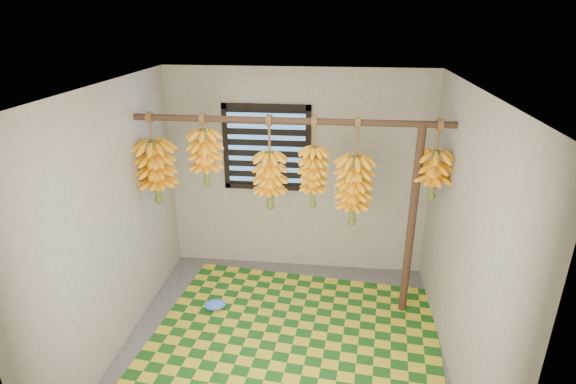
# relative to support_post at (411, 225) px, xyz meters

# --- Properties ---
(floor) EXTENTS (3.00, 3.00, 0.01)m
(floor) POSITION_rel_support_post_xyz_m (-1.20, -0.70, -1.00)
(floor) COLOR #464646
(floor) RESTS_ON ground
(ceiling) EXTENTS (3.00, 3.00, 0.01)m
(ceiling) POSITION_rel_support_post_xyz_m (-1.20, -0.70, 1.40)
(ceiling) COLOR silver
(ceiling) RESTS_ON wall_back
(wall_back) EXTENTS (3.00, 0.01, 2.40)m
(wall_back) POSITION_rel_support_post_xyz_m (-1.20, 0.80, 0.20)
(wall_back) COLOR gray
(wall_back) RESTS_ON floor
(wall_left) EXTENTS (0.01, 3.00, 2.40)m
(wall_left) POSITION_rel_support_post_xyz_m (-2.71, -0.70, 0.20)
(wall_left) COLOR gray
(wall_left) RESTS_ON floor
(wall_right) EXTENTS (0.01, 3.00, 2.40)m
(wall_right) POSITION_rel_support_post_xyz_m (0.30, -0.70, 0.20)
(wall_right) COLOR gray
(wall_right) RESTS_ON floor
(window) EXTENTS (1.00, 0.04, 1.00)m
(window) POSITION_rel_support_post_xyz_m (-1.55, 0.78, 0.50)
(window) COLOR black
(window) RESTS_ON wall_back
(hanging_pole) EXTENTS (3.00, 0.06, 0.06)m
(hanging_pole) POSITION_rel_support_post_xyz_m (-1.20, 0.00, 1.00)
(hanging_pole) COLOR #412A1C
(hanging_pole) RESTS_ON wall_left
(support_post) EXTENTS (0.08, 0.08, 2.00)m
(support_post) POSITION_rel_support_post_xyz_m (0.00, 0.00, 0.00)
(support_post) COLOR #412A1C
(support_post) RESTS_ON floor
(woven_mat) EXTENTS (2.93, 2.44, 0.01)m
(woven_mat) POSITION_rel_support_post_xyz_m (-1.08, -0.56, -0.99)
(woven_mat) COLOR #184D16
(woven_mat) RESTS_ON floor
(plastic_bag) EXTENTS (0.27, 0.22, 0.09)m
(plastic_bag) POSITION_rel_support_post_xyz_m (-1.97, -0.22, -0.94)
(plastic_bag) COLOR #3F6EEE
(plastic_bag) RESTS_ON woven_mat
(banana_bunch_a) EXTENTS (0.39, 0.39, 0.92)m
(banana_bunch_a) POSITION_rel_support_post_xyz_m (-2.55, 0.00, 0.45)
(banana_bunch_a) COLOR brown
(banana_bunch_a) RESTS_ON hanging_pole
(banana_bunch_b) EXTENTS (0.32, 0.32, 0.72)m
(banana_bunch_b) POSITION_rel_support_post_xyz_m (-2.03, 0.00, 0.61)
(banana_bunch_b) COLOR brown
(banana_bunch_b) RESTS_ON hanging_pole
(banana_bunch_c) EXTENTS (0.32, 0.32, 0.94)m
(banana_bunch_c) POSITION_rel_support_post_xyz_m (-1.39, 0.00, 0.41)
(banana_bunch_c) COLOR brown
(banana_bunch_c) RESTS_ON hanging_pole
(banana_bunch_d) EXTENTS (0.28, 0.28, 0.90)m
(banana_bunch_d) POSITION_rel_support_post_xyz_m (-0.97, 0.00, 0.46)
(banana_bunch_d) COLOR brown
(banana_bunch_d) RESTS_ON hanging_pole
(banana_bunch_e) EXTENTS (0.34, 0.34, 1.07)m
(banana_bunch_e) POSITION_rel_support_post_xyz_m (-0.58, 0.00, 0.34)
(banana_bunch_e) COLOR brown
(banana_bunch_e) RESTS_ON hanging_pole
(banana_bunch_f) EXTENTS (0.33, 0.33, 0.76)m
(banana_bunch_f) POSITION_rel_support_post_xyz_m (0.15, 0.00, 0.53)
(banana_bunch_f) COLOR brown
(banana_bunch_f) RESTS_ON hanging_pole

